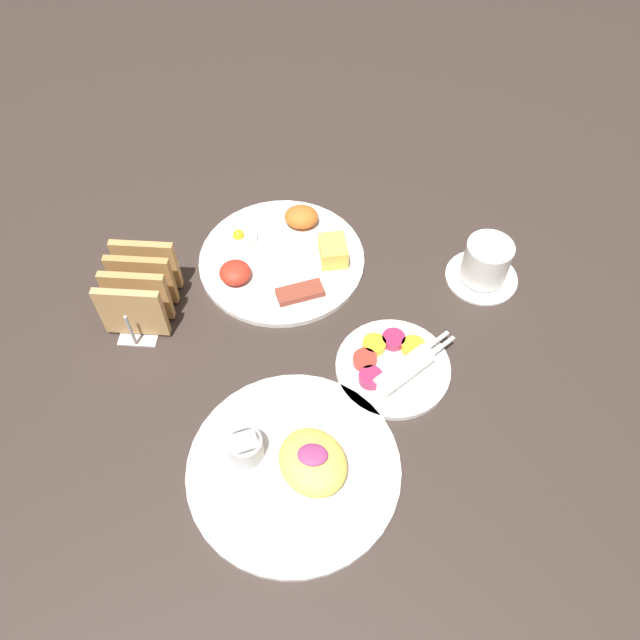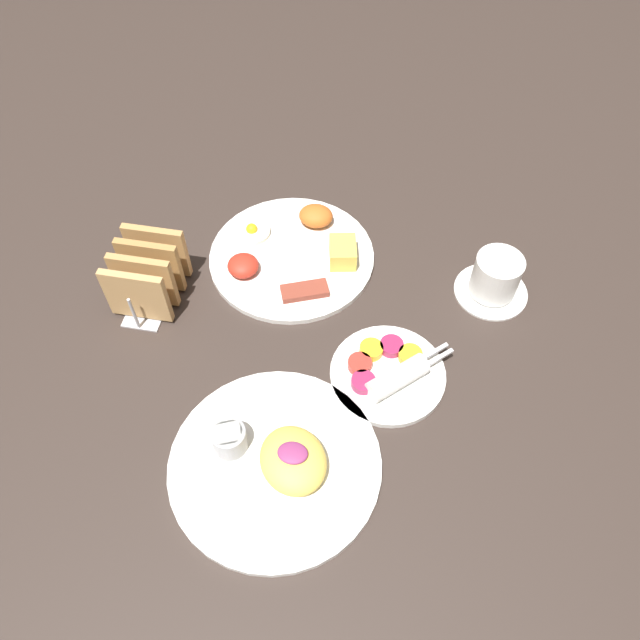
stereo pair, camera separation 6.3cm
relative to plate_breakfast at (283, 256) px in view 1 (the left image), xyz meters
name	(u,v)px [view 1 (the left image)]	position (x,y,z in m)	size (l,w,h in m)	color
ground_plane	(280,353)	(0.01, -0.19, -0.01)	(3.00, 3.00, 0.00)	#332823
plate_breakfast	(283,256)	(0.00, 0.00, 0.00)	(0.28, 0.28, 0.05)	white
plate_condiments	(394,365)	(0.19, -0.21, 0.00)	(0.18, 0.17, 0.04)	white
plate_foreground	(295,465)	(0.06, -0.38, 0.00)	(0.29, 0.29, 0.06)	white
toast_rack	(141,290)	(-0.21, -0.12, 0.04)	(0.10, 0.15, 0.10)	#B7B7BC
coffee_cup	(486,264)	(0.34, -0.02, 0.03)	(0.12, 0.12, 0.08)	white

